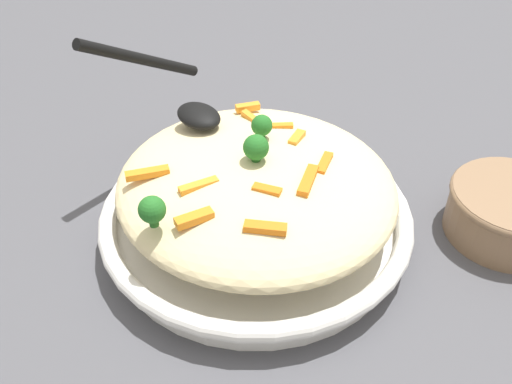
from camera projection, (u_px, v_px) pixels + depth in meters
name	position (u px, v px, depth m)	size (l,w,h in m)	color
ground_plane	(256.00, 235.00, 0.60)	(2.40, 2.40, 0.00)	#4C4C51
serving_bowl	(256.00, 219.00, 0.59)	(0.32, 0.32, 0.04)	white
pasta_mound	(256.00, 185.00, 0.56)	(0.28, 0.27, 0.06)	beige
carrot_piece_0	(267.00, 190.00, 0.51)	(0.03, 0.01, 0.01)	orange
carrot_piece_1	(199.00, 186.00, 0.52)	(0.04, 0.01, 0.01)	orange
carrot_piece_2	(147.00, 173.00, 0.53)	(0.04, 0.01, 0.01)	orange
carrot_piece_3	(308.00, 181.00, 0.52)	(0.04, 0.01, 0.01)	orange
carrot_piece_4	(194.00, 218.00, 0.48)	(0.03, 0.01, 0.01)	orange
carrot_piece_5	(253.00, 119.00, 0.61)	(0.03, 0.01, 0.01)	orange
carrot_piece_6	(281.00, 126.00, 0.60)	(0.03, 0.01, 0.01)	orange
carrot_piece_7	(265.00, 228.00, 0.47)	(0.04, 0.01, 0.01)	orange
carrot_piece_8	(248.00, 107.00, 0.63)	(0.03, 0.01, 0.01)	orange
carrot_piece_9	(297.00, 138.00, 0.57)	(0.03, 0.01, 0.01)	orange
carrot_piece_10	(324.00, 164.00, 0.54)	(0.03, 0.01, 0.01)	orange
broccoli_floret_0	(256.00, 148.00, 0.53)	(0.02, 0.02, 0.03)	#205B1C
broccoli_floret_1	(152.00, 210.00, 0.47)	(0.02, 0.02, 0.03)	#205B1C
broccoli_floret_2	(262.00, 126.00, 0.56)	(0.02, 0.02, 0.03)	#205B1C
serving_spoon	(175.00, 95.00, 0.60)	(0.12, 0.16, 0.10)	black
companion_bowl	(510.00, 210.00, 0.59)	(0.13, 0.13, 0.05)	#8C6B4C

